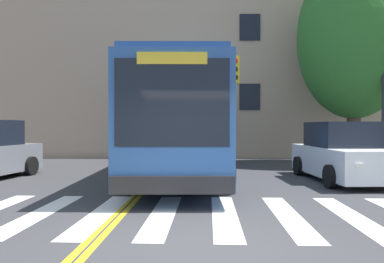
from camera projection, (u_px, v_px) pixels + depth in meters
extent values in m
plane|color=#38383A|center=(197.00, 243.00, 5.49)|extent=(120.00, 120.00, 0.00)
cube|color=white|center=(41.00, 213.00, 7.37)|extent=(0.53, 3.63, 0.01)
cube|color=white|center=(101.00, 214.00, 7.32)|extent=(0.53, 3.63, 0.01)
cube|color=white|center=(163.00, 214.00, 7.27)|extent=(0.53, 3.63, 0.01)
cube|color=white|center=(225.00, 215.00, 7.22)|extent=(0.53, 3.63, 0.01)
cube|color=white|center=(288.00, 216.00, 7.16)|extent=(0.53, 3.63, 0.01)
cube|color=white|center=(352.00, 216.00, 7.11)|extent=(0.53, 3.63, 0.01)
cube|color=gold|center=(173.00, 157.00, 21.27)|extent=(0.12, 36.00, 0.01)
cube|color=gold|center=(176.00, 157.00, 21.27)|extent=(0.12, 36.00, 0.01)
cube|color=#2D5699|center=(180.00, 123.00, 13.40)|extent=(2.98, 11.98, 2.94)
cube|color=black|center=(216.00, 115.00, 13.41)|extent=(0.42, 10.93, 1.06)
cube|color=black|center=(144.00, 115.00, 13.39)|extent=(0.42, 10.93, 1.06)
cube|color=black|center=(172.00, 103.00, 7.44)|extent=(2.29, 0.11, 1.77)
cube|color=yellow|center=(172.00, 58.00, 7.43)|extent=(1.40, 0.08, 0.24)
cube|color=#232326|center=(172.00, 185.00, 7.44)|extent=(2.50, 0.19, 0.36)
cube|color=#294E89|center=(180.00, 80.00, 13.39)|extent=(2.81, 11.50, 0.16)
cylinder|color=black|center=(223.00, 172.00, 9.74)|extent=(0.60, 1.10, 1.08)
cylinder|color=black|center=(129.00, 172.00, 9.73)|extent=(0.60, 1.10, 1.08)
cylinder|color=black|center=(210.00, 154.00, 16.11)|extent=(0.60, 1.10, 1.08)
cylinder|color=black|center=(153.00, 154.00, 16.09)|extent=(0.60, 1.10, 1.08)
cylinder|color=black|center=(208.00, 152.00, 17.21)|extent=(0.60, 1.10, 1.08)
cylinder|color=black|center=(156.00, 152.00, 17.19)|extent=(0.60, 1.10, 1.08)
cylinder|color=black|center=(31.00, 166.00, 13.19)|extent=(0.30, 0.68, 0.66)
cube|color=white|center=(342.00, 161.00, 11.79)|extent=(2.08, 4.68, 0.89)
cube|color=black|center=(340.00, 134.00, 11.92)|extent=(1.77, 2.29, 0.79)
cube|color=white|center=(360.00, 166.00, 9.46)|extent=(0.20, 0.05, 0.14)
cylinder|color=black|center=(330.00, 177.00, 10.35)|extent=(0.26, 0.67, 0.66)
cylinder|color=black|center=(351.00, 166.00, 13.24)|extent=(0.26, 0.67, 0.66)
cylinder|color=black|center=(299.00, 166.00, 13.19)|extent=(0.26, 0.67, 0.66)
cube|color=navy|center=(194.00, 142.00, 23.48)|extent=(2.59, 5.03, 1.13)
cube|color=black|center=(194.00, 126.00, 23.52)|extent=(2.16, 3.19, 0.85)
cube|color=white|center=(209.00, 141.00, 21.13)|extent=(0.20, 0.07, 0.14)
cube|color=white|center=(189.00, 141.00, 21.01)|extent=(0.20, 0.07, 0.14)
cylinder|color=black|center=(214.00, 149.00, 22.10)|extent=(0.32, 0.78, 0.76)
cylinder|color=black|center=(180.00, 149.00, 21.90)|extent=(0.32, 0.78, 0.76)
cylinder|color=black|center=(207.00, 147.00, 25.07)|extent=(0.32, 0.78, 0.76)
cylinder|color=black|center=(177.00, 147.00, 24.87)|extent=(0.32, 0.78, 0.76)
cylinder|color=#28282D|center=(384.00, 111.00, 14.81)|extent=(0.16, 0.16, 4.67)
cylinder|color=#28282D|center=(228.00, 110.00, 17.49)|extent=(0.16, 0.16, 5.01)
cylinder|color=#28282D|center=(231.00, 62.00, 15.59)|extent=(0.13, 3.75, 0.11)
cube|color=yellow|center=(235.00, 70.00, 13.88)|extent=(0.34, 0.28, 1.00)
cylinder|color=red|center=(235.00, 61.00, 13.73)|extent=(0.22, 0.03, 0.22)
cylinder|color=black|center=(235.00, 69.00, 13.73)|extent=(0.22, 0.03, 0.22)
cylinder|color=black|center=(235.00, 77.00, 13.73)|extent=(0.22, 0.03, 0.22)
cylinder|color=#4C3D2D|center=(354.00, 135.00, 16.92)|extent=(0.59, 0.59, 2.64)
ellipsoid|color=#2D6B28|center=(354.00, 36.00, 16.86)|extent=(6.64, 6.68, 7.44)
cube|color=tan|center=(243.00, 48.00, 23.17)|extent=(41.40, 6.47, 13.23)
cube|color=black|center=(250.00, 97.00, 19.95)|extent=(1.10, 0.06, 1.40)
cube|color=black|center=(250.00, 27.00, 19.90)|extent=(1.10, 0.06, 1.40)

